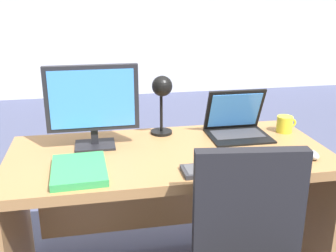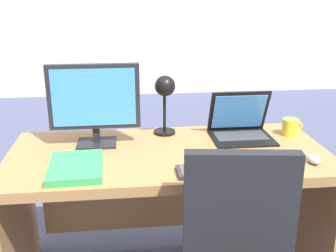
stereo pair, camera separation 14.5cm
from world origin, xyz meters
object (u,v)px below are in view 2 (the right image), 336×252
object	(u,v)px
keyboard	(219,170)
mouse	(314,159)
monitor	(94,100)
book	(76,167)
desk	(168,183)
coffee_mug	(291,127)
laptop	(240,123)
desk_lamp	(165,93)

from	to	relation	value
keyboard	mouse	xyz separation A→B (m)	(0.46, 0.05, 0.01)
mouse	monitor	bearing A→B (deg)	160.59
mouse	book	distance (m)	1.08
keyboard	book	distance (m)	0.63
desk	coffee_mug	world-z (taller)	coffee_mug
monitor	coffee_mug	bearing A→B (deg)	1.22
laptop	book	distance (m)	0.92
desk_lamp	laptop	bearing A→B (deg)	-8.65
laptop	book	size ratio (longest dim) A/B	0.98
desk	mouse	distance (m)	0.73
laptop	coffee_mug	bearing A→B (deg)	-4.19
desk	mouse	bearing A→B (deg)	-21.77
keyboard	book	xyz separation A→B (m)	(-0.62, 0.09, 0.01)
monitor	coffee_mug	world-z (taller)	monitor
monitor	keyboard	distance (m)	0.72
keyboard	monitor	bearing A→B (deg)	143.41
desk	mouse	world-z (taller)	mouse
laptop	mouse	xyz separation A→B (m)	(0.24, -0.40, -0.06)
desk	monitor	xyz separation A→B (m)	(-0.36, 0.10, 0.43)
book	coffee_mug	bearing A→B (deg)	16.56
book	coffee_mug	world-z (taller)	coffee_mug
mouse	desk_lamp	distance (m)	0.82
monitor	coffee_mug	distance (m)	1.07
mouse	desk_lamp	xyz separation A→B (m)	(-0.64, 0.46, 0.22)
coffee_mug	desk	bearing A→B (deg)	-170.24
laptop	book	world-z (taller)	laptop
laptop	keyboard	xyz separation A→B (m)	(-0.22, -0.45, -0.06)
desk	book	size ratio (longest dim) A/B	4.81
laptop	mouse	bearing A→B (deg)	-59.23
monitor	mouse	distance (m)	1.09
desk	monitor	distance (m)	0.57
desk	keyboard	bearing A→B (deg)	-58.79
desk_lamp	coffee_mug	distance (m)	0.71
monitor	book	distance (m)	0.39
desk	book	world-z (taller)	book
desk_lamp	book	bearing A→B (deg)	-136.62
monitor	keyboard	size ratio (longest dim) A/B	1.25
desk	mouse	xyz separation A→B (m)	(0.65, -0.26, 0.22)
keyboard	desk_lamp	distance (m)	0.59
monitor	desk_lamp	world-z (taller)	monitor
keyboard	mouse	distance (m)	0.46
laptop	book	xyz separation A→B (m)	(-0.84, -0.36, -0.06)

